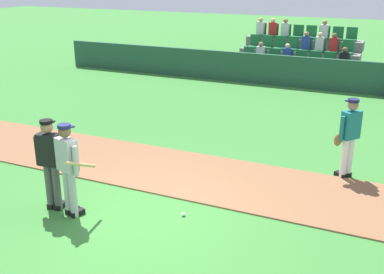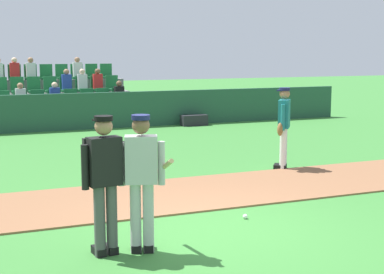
{
  "view_description": "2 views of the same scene",
  "coord_description": "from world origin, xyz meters",
  "px_view_note": "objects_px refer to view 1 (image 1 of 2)",
  "views": [
    {
      "loc": [
        4.0,
        -6.61,
        4.27
      ],
      "look_at": [
        0.18,
        1.85,
        0.95
      ],
      "focal_mm": 43.93,
      "sensor_mm": 36.0,
      "label": 1
    },
    {
      "loc": [
        -3.21,
        -7.26,
        2.55
      ],
      "look_at": [
        0.26,
        1.29,
        1.15
      ],
      "focal_mm": 53.66,
      "sensor_mm": 36.0,
      "label": 2
    }
  ],
  "objects_px": {
    "batter_grey_jersey": "(68,167)",
    "umpire_home_plate": "(51,159)",
    "baseball": "(183,214)",
    "runner_teal_jersey": "(349,136)"
  },
  "relations": [
    {
      "from": "batter_grey_jersey",
      "to": "baseball",
      "type": "relative_size",
      "value": 23.78
    },
    {
      "from": "batter_grey_jersey",
      "to": "baseball",
      "type": "bearing_deg",
      "value": 23.11
    },
    {
      "from": "umpire_home_plate",
      "to": "baseball",
      "type": "distance_m",
      "value": 2.63
    },
    {
      "from": "batter_grey_jersey",
      "to": "runner_teal_jersey",
      "type": "distance_m",
      "value": 5.77
    },
    {
      "from": "umpire_home_plate",
      "to": "runner_teal_jersey",
      "type": "xyz_separation_m",
      "value": [
        4.8,
        3.72,
        -0.04
      ]
    },
    {
      "from": "batter_grey_jersey",
      "to": "baseball",
      "type": "xyz_separation_m",
      "value": [
        1.88,
        0.8,
        -0.93
      ]
    },
    {
      "from": "umpire_home_plate",
      "to": "baseball",
      "type": "bearing_deg",
      "value": 17.06
    },
    {
      "from": "batter_grey_jersey",
      "to": "umpire_home_plate",
      "type": "relative_size",
      "value": 1.0
    },
    {
      "from": "umpire_home_plate",
      "to": "runner_teal_jersey",
      "type": "distance_m",
      "value": 6.07
    },
    {
      "from": "batter_grey_jersey",
      "to": "umpire_home_plate",
      "type": "bearing_deg",
      "value": 169.71
    }
  ]
}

